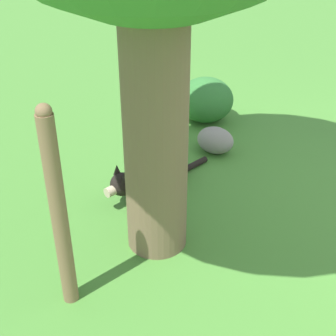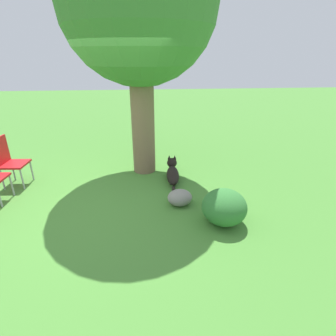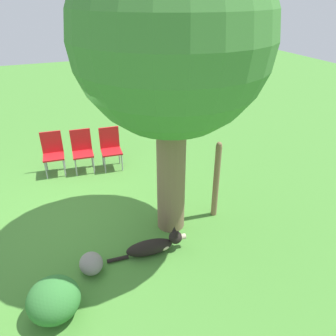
{
  "view_description": "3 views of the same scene",
  "coord_description": "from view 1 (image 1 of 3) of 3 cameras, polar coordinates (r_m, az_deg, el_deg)",
  "views": [
    {
      "loc": [
        -1.22,
        3.24,
        2.42
      ],
      "look_at": [
        1.19,
        0.61,
        0.27
      ],
      "focal_mm": 50.0,
      "sensor_mm": 36.0,
      "label": 1
    },
    {
      "loc": [
        0.82,
        -4.01,
        2.3
      ],
      "look_at": [
        1.25,
        0.58,
        0.28
      ],
      "focal_mm": 28.0,
      "sensor_mm": 36.0,
      "label": 2
    },
    {
      "loc": [
        5.0,
        -0.57,
        3.61
      ],
      "look_at": [
        0.68,
        1.16,
        1.06
      ],
      "focal_mm": 35.0,
      "sensor_mm": 36.0,
      "label": 3
    }
  ],
  "objects": [
    {
      "name": "ground_plane",
      "position": [
        4.22,
        17.89,
        -5.64
      ],
      "size": [
        30.0,
        30.0,
        0.0
      ],
      "primitive_type": "plane",
      "color": "#478433"
    },
    {
      "name": "dog",
      "position": [
        4.29,
        -2.12,
        -1.16
      ],
      "size": [
        0.29,
        1.25,
        0.38
      ],
      "rotation": [
        0.0,
        0.0,
        1.51
      ],
      "color": "black",
      "rests_on": "ground_plane"
    },
    {
      "name": "low_shrub",
      "position": [
        5.6,
        4.62,
        8.3
      ],
      "size": [
        0.65,
        0.65,
        0.52
      ],
      "color": "#337533",
      "rests_on": "ground_plane"
    },
    {
      "name": "fence_post",
      "position": [
        2.92,
        -13.18,
        -5.31
      ],
      "size": [
        0.1,
        0.1,
        1.44
      ],
      "color": "#846647",
      "rests_on": "ground_plane"
    },
    {
      "name": "garden_rock",
      "position": [
        4.94,
        5.79,
        3.39
      ],
      "size": [
        0.4,
        0.34,
        0.27
      ],
      "color": "gray",
      "rests_on": "ground_plane"
    }
  ]
}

